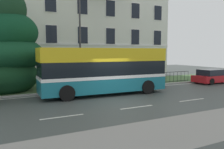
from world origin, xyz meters
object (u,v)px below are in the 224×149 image
Objects in this scene: georgian_townhouse at (80,26)px; street_lamp_post at (80,34)px; evergreen_tree at (4,48)px; single_decker_bus at (104,70)px; parked_hatchback_00 at (212,76)px; litter_bin at (148,77)px.

street_lamp_post is (-3.69, -10.63, -1.84)m from georgian_townhouse.
single_decker_bus is (6.01, -3.98, -1.54)m from evergreen_tree.
evergreen_tree is at bearing 166.85° from parked_hatchback_00.
georgian_townhouse is 2.59× the size of street_lamp_post.
street_lamp_post is at bearing 110.17° from single_decker_bus.
georgian_townhouse is 11.40m from street_lamp_post.
evergreen_tree is at bearing 172.51° from litter_bin.
street_lamp_post is at bearing -109.16° from georgian_townhouse.
street_lamp_post is 7.02× the size of litter_bin.
parked_hatchback_00 is at bearing -18.09° from litter_bin.
evergreen_tree is 1.99× the size of parked_hatchback_00.
georgian_townhouse reaches higher than single_decker_bus.
georgian_townhouse reaches higher than litter_bin.
evergreen_tree is 7.37m from single_decker_bus.
parked_hatchback_00 is at bearing -11.18° from evergreen_tree.
evergreen_tree is 7.48× the size of litter_bin.
evergreen_tree is 5.51m from street_lamp_post.
street_lamp_post is 7.33m from litter_bin.
single_decker_bus is 2.23× the size of parked_hatchback_00.
litter_bin is at bearing -76.00° from georgian_townhouse.
street_lamp_post is (-12.27, 1.97, 3.67)m from parked_hatchback_00.
litter_bin is (6.35, -0.03, -3.65)m from street_lamp_post.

